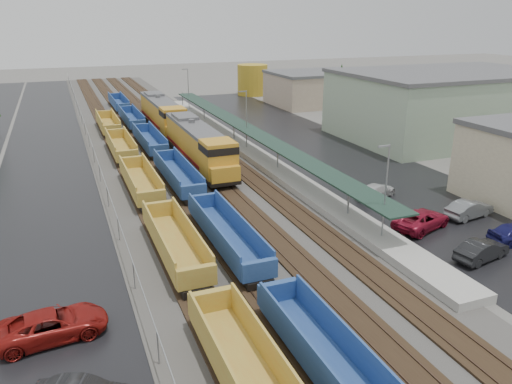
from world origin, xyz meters
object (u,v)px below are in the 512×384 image
(storage_tank, at_px, (253,80))
(parked_car_east_a, at_px, (482,250))
(well_string_yellow, at_px, (155,208))
(parked_car_east_c, at_px, (376,191))
(locomotive_lead, at_px, (199,145))
(locomotive_trail, at_px, (162,114))
(parked_car_east_b, at_px, (422,220))
(parked_car_west_c, at_px, (53,325))
(parked_car_east_e, at_px, (469,209))
(well_string_blue, at_px, (177,175))

(storage_tank, xyz_separation_m, parked_car_east_a, (-13.75, -81.59, -2.59))
(well_string_yellow, distance_m, parked_car_east_c, 21.34)
(locomotive_lead, relative_size, storage_tank, 3.27)
(locomotive_trail, height_order, parked_car_east_b, locomotive_trail)
(parked_car_west_c, bearing_deg, parked_car_east_c, -72.75)
(well_string_yellow, relative_size, parked_car_east_a, 19.35)
(parked_car_east_e, bearing_deg, parked_car_east_a, 132.96)
(well_string_yellow, relative_size, parked_car_east_e, 18.74)
(locomotive_lead, height_order, well_string_yellow, locomotive_lead)
(well_string_blue, xyz_separation_m, parked_car_west_c, (-12.46, -23.57, -0.30))
(parked_car_east_b, bearing_deg, storage_tank, -29.55)
(parked_car_east_e, bearing_deg, parked_car_east_c, 22.94)
(locomotive_lead, bearing_deg, well_string_yellow, -118.60)
(locomotive_trail, distance_m, storage_tank, 39.74)
(parked_car_east_c, bearing_deg, parked_car_west_c, 89.62)
(well_string_blue, relative_size, storage_tank, 16.75)
(parked_car_east_a, bearing_deg, parked_car_west_c, 75.41)
(well_string_yellow, bearing_deg, well_string_blue, 65.51)
(parked_car_west_c, bearing_deg, locomotive_trail, -23.80)
(locomotive_trail, relative_size, parked_car_east_b, 3.87)
(parked_car_east_b, distance_m, parked_car_east_e, 5.51)
(locomotive_trail, height_order, parked_car_east_a, locomotive_trail)
(well_string_blue, height_order, parked_car_west_c, well_string_blue)
(parked_car_east_e, bearing_deg, locomotive_lead, 27.19)
(locomotive_lead, bearing_deg, parked_car_east_a, -67.73)
(parked_car_east_a, relative_size, parked_car_east_e, 0.97)
(well_string_yellow, distance_m, parked_car_east_e, 27.55)
(well_string_yellow, height_order, parked_car_west_c, well_string_yellow)
(parked_car_east_a, bearing_deg, parked_car_east_b, -8.96)
(well_string_yellow, height_order, parked_car_east_a, well_string_yellow)
(parked_car_east_a, height_order, parked_car_east_b, parked_car_east_b)
(well_string_blue, distance_m, parked_car_east_b, 24.87)
(well_string_blue, bearing_deg, parked_car_east_a, -56.34)
(parked_car_west_c, bearing_deg, parked_car_east_a, -98.55)
(parked_car_east_c, bearing_deg, well_string_yellow, 60.72)
(parked_car_west_c, bearing_deg, locomotive_lead, -34.93)
(well_string_yellow, xyz_separation_m, parked_car_east_b, (20.34, -9.97, -0.37))
(storage_tank, xyz_separation_m, parked_car_east_c, (-13.18, -67.57, -2.65))
(parked_car_east_a, bearing_deg, locomotive_trail, 1.92)
(well_string_yellow, distance_m, parked_car_east_b, 22.66)
(locomotive_trail, bearing_deg, locomotive_lead, -90.00)
(locomotive_trail, height_order, parked_car_east_c, locomotive_trail)
(locomotive_lead, relative_size, locomotive_trail, 1.00)
(parked_car_west_c, relative_size, parked_car_east_a, 1.27)
(locomotive_lead, bearing_deg, locomotive_trail, 90.00)
(well_string_yellow, xyz_separation_m, parked_car_east_a, (20.65, -16.22, -0.39))
(locomotive_lead, xyz_separation_m, parked_car_east_e, (17.83, -24.23, -1.83))
(locomotive_lead, xyz_separation_m, parked_car_west_c, (-16.46, -29.46, -1.79))
(well_string_blue, bearing_deg, storage_tank, 61.76)
(well_string_blue, height_order, parked_car_east_e, well_string_blue)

